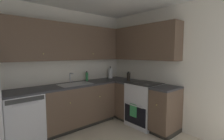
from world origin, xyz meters
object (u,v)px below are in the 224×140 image
object	(u,v)px
dishwasher	(22,118)
oil_bottle	(129,77)
oven_range	(145,104)
paper_towel_roll	(110,73)
soap_bottle	(87,77)

from	to	relation	value
dishwasher	oil_bottle	xyz separation A→B (m)	(2.15, -0.45, 0.57)
oven_range	dishwasher	bearing A→B (deg)	157.20
dishwasher	oil_bottle	bearing A→B (deg)	-11.71
paper_towel_roll	oil_bottle	bearing A→B (deg)	-85.82
soap_bottle	oil_bottle	size ratio (longest dim) A/B	1.06
dishwasher	soap_bottle	bearing A→B (deg)	7.29
oven_range	soap_bottle	distance (m)	1.44
dishwasher	soap_bottle	size ratio (longest dim) A/B	3.80
oven_range	soap_bottle	size ratio (longest dim) A/B	4.61
dishwasher	soap_bottle	distance (m)	1.53
soap_bottle	paper_towel_roll	xyz separation A→B (m)	(0.70, -0.02, 0.03)
dishwasher	soap_bottle	world-z (taller)	soap_bottle
oven_range	oil_bottle	distance (m)	0.72
oil_bottle	oven_range	bearing A→B (deg)	-87.74
soap_bottle	paper_towel_roll	world-z (taller)	paper_towel_roll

